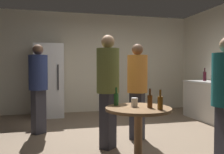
% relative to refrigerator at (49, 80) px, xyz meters
% --- Properties ---
extents(ground_plane, '(5.20, 5.20, 0.10)m').
position_rel_refrigerator_xyz_m(ground_plane, '(1.35, -2.20, -0.95)').
color(ground_plane, '#7A6651').
extents(wall_back, '(5.32, 0.06, 2.70)m').
position_rel_refrigerator_xyz_m(wall_back, '(1.35, 0.43, 0.45)').
color(wall_back, silver).
rests_on(wall_back, ground_plane).
extents(refrigerator, '(0.70, 0.68, 1.80)m').
position_rel_refrigerator_xyz_m(refrigerator, '(0.00, 0.00, 0.00)').
color(refrigerator, white).
rests_on(refrigerator, ground_plane).
extents(kitchen_counter, '(0.64, 1.82, 0.90)m').
position_rel_refrigerator_xyz_m(kitchen_counter, '(3.63, -1.56, -0.45)').
color(kitchen_counter, beige).
rests_on(kitchen_counter, ground_plane).
extents(wine_bottle_on_counter, '(0.08, 0.08, 0.31)m').
position_rel_refrigerator_xyz_m(wine_bottle_on_counter, '(3.63, -1.12, 0.12)').
color(wine_bottle_on_counter, '#3F141E').
rests_on(wine_bottle_on_counter, kitchen_counter).
extents(beer_bottle_on_counter, '(0.06, 0.06, 0.23)m').
position_rel_refrigerator_xyz_m(beer_bottle_on_counter, '(3.59, -1.45, 0.08)').
color(beer_bottle_on_counter, '#593314').
rests_on(beer_bottle_on_counter, kitchen_counter).
extents(foreground_table, '(0.80, 0.80, 0.73)m').
position_rel_refrigerator_xyz_m(foreground_table, '(1.09, -3.42, -0.27)').
color(foreground_table, olive).
rests_on(foreground_table, ground_plane).
extents(beer_bottle_amber, '(0.06, 0.06, 0.23)m').
position_rel_refrigerator_xyz_m(beer_bottle_amber, '(1.27, -3.62, -0.08)').
color(beer_bottle_amber, '#8C5919').
rests_on(beer_bottle_amber, foreground_table).
extents(beer_bottle_brown, '(0.06, 0.06, 0.23)m').
position_rel_refrigerator_xyz_m(beer_bottle_brown, '(1.21, -3.47, -0.08)').
color(beer_bottle_brown, '#593314').
rests_on(beer_bottle_brown, foreground_table).
extents(beer_bottle_green, '(0.06, 0.06, 0.23)m').
position_rel_refrigerator_xyz_m(beer_bottle_green, '(0.87, -3.20, -0.08)').
color(beer_bottle_green, '#26662D').
rests_on(beer_bottle_green, foreground_table).
extents(plastic_cup_white, '(0.08, 0.08, 0.11)m').
position_rel_refrigerator_xyz_m(plastic_cup_white, '(1.06, -3.36, -0.11)').
color(plastic_cup_white, white).
rests_on(plastic_cup_white, foreground_table).
extents(person_in_navy_shirt, '(0.47, 0.47, 1.64)m').
position_rel_refrigerator_xyz_m(person_in_navy_shirt, '(-0.17, -1.55, 0.06)').
color(person_in_navy_shirt, '#2D2D38').
rests_on(person_in_navy_shirt, ground_plane).
extents(person_in_orange_shirt, '(0.48, 0.48, 1.61)m').
position_rel_refrigerator_xyz_m(person_in_orange_shirt, '(1.47, -2.33, 0.04)').
color(person_in_orange_shirt, '#2D2D38').
rests_on(person_in_orange_shirt, ground_plane).
extents(person_in_olive_shirt, '(0.48, 0.48, 1.70)m').
position_rel_refrigerator_xyz_m(person_in_olive_shirt, '(0.89, -2.65, 0.10)').
color(person_in_olive_shirt, '#2D2D38').
rests_on(person_in_olive_shirt, ground_plane).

